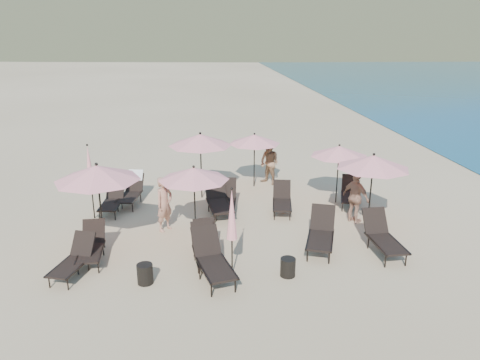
{
  "coord_description": "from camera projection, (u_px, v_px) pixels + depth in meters",
  "views": [
    {
      "loc": [
        -1.7,
        -10.8,
        5.79
      ],
      "look_at": [
        -0.24,
        3.5,
        1.1
      ],
      "focal_mm": 35.0,
      "sensor_mm": 36.0,
      "label": 1
    }
  ],
  "objects": [
    {
      "name": "side_table_1",
      "position": [
        288.0,
        267.0,
        11.39
      ],
      "size": [
        0.38,
        0.38,
        0.46
      ],
      "primitive_type": "cylinder",
      "color": "black",
      "rests_on": "ground"
    },
    {
      "name": "umbrella_open_1",
      "position": [
        194.0,
        174.0,
        13.06
      ],
      "size": [
        2.0,
        2.0,
        2.15
      ],
      "color": "black",
      "rests_on": "ground"
    },
    {
      "name": "lounger_9",
      "position": [
        218.0,
        200.0,
        15.11
      ],
      "size": [
        0.9,
        1.88,
        1.04
      ],
      "rotation": [
        0.0,
        0.0,
        0.12
      ],
      "color": "black",
      "rests_on": "ground"
    },
    {
      "name": "umbrella_open_3",
      "position": [
        200.0,
        140.0,
        16.1
      ],
      "size": [
        2.22,
        2.22,
        2.39
      ],
      "color": "black",
      "rests_on": "ground"
    },
    {
      "name": "lounger_11",
      "position": [
        350.0,
        193.0,
        15.96
      ],
      "size": [
        1.02,
        1.65,
        0.89
      ],
      "rotation": [
        0.0,
        0.0,
        -0.3
      ],
      "color": "black",
      "rests_on": "ground"
    },
    {
      "name": "lounger_10",
      "position": [
        282.0,
        200.0,
        15.33
      ],
      "size": [
        0.85,
        1.63,
        0.9
      ],
      "rotation": [
        0.0,
        0.0,
        -0.17
      ],
      "color": "black",
      "rests_on": "ground"
    },
    {
      "name": "umbrella_open_2",
      "position": [
        373.0,
        162.0,
        13.67
      ],
      "size": [
        2.16,
        2.16,
        2.32
      ],
      "color": "black",
      "rests_on": "ground"
    },
    {
      "name": "lounger_1",
      "position": [
        92.0,
        246.0,
        12.1
      ],
      "size": [
        0.66,
        1.58,
        0.89
      ],
      "rotation": [
        0.0,
        0.0,
        0.05
      ],
      "color": "black",
      "rests_on": "ground"
    },
    {
      "name": "lounger_6",
      "position": [
        132.0,
        190.0,
        16.08
      ],
      "size": [
        0.86,
        1.71,
        1.02
      ],
      "rotation": [
        0.0,
        0.0,
        -0.17
      ],
      "color": "black",
      "rests_on": "ground"
    },
    {
      "name": "umbrella_open_4",
      "position": [
        254.0,
        139.0,
        17.37
      ],
      "size": [
        1.94,
        1.94,
        2.09
      ],
      "color": "black",
      "rests_on": "ground"
    },
    {
      "name": "lounger_4",
      "position": [
        321.0,
        233.0,
        12.72
      ],
      "size": [
        1.21,
        1.9,
        1.02
      ],
      "rotation": [
        0.0,
        0.0,
        -0.33
      ],
      "color": "black",
      "rests_on": "ground"
    },
    {
      "name": "umbrella_open_0",
      "position": [
        97.0,
        173.0,
        12.27
      ],
      "size": [
        2.27,
        2.27,
        2.44
      ],
      "color": "black",
      "rests_on": "ground"
    },
    {
      "name": "ground",
      "position": [
        263.0,
        261.0,
        12.17
      ],
      "size": [
        800.0,
        800.0,
        0.0
      ],
      "primitive_type": "plane",
      "color": "#D6BA8C",
      "rests_on": "ground"
    },
    {
      "name": "umbrella_open_5",
      "position": [
        339.0,
        151.0,
        15.7
      ],
      "size": [
        1.94,
        1.94,
        2.09
      ],
      "color": "black",
      "rests_on": "ground"
    },
    {
      "name": "beachgoer_c",
      "position": [
        356.0,
        197.0,
        14.39
      ],
      "size": [
        0.85,
        1.02,
        1.64
      ],
      "primitive_type": "imported",
      "rotation": [
        0.0,
        0.0,
        2.13
      ],
      "color": "tan",
      "rests_on": "ground"
    },
    {
      "name": "umbrella_closed_1",
      "position": [
        89.0,
        167.0,
        14.4
      ],
      "size": [
        0.28,
        0.28,
        2.44
      ],
      "color": "black",
      "rests_on": "ground"
    },
    {
      "name": "lounger_5",
      "position": [
        383.0,
        236.0,
        12.53
      ],
      "size": [
        0.73,
        1.78,
        1.01
      ],
      "rotation": [
        0.0,
        0.0,
        0.04
      ],
      "color": "black",
      "rests_on": "ground"
    },
    {
      "name": "lounger_8",
      "position": [
        226.0,
        199.0,
        15.3
      ],
      "size": [
        0.86,
        1.75,
        0.96
      ],
      "rotation": [
        0.0,
        0.0,
        -0.13
      ],
      "color": "black",
      "rests_on": "ground"
    },
    {
      "name": "side_table_0",
      "position": [
        145.0,
        274.0,
        11.06
      ],
      "size": [
        0.38,
        0.38,
        0.49
      ],
      "primitive_type": "cylinder",
      "color": "black",
      "rests_on": "ground"
    },
    {
      "name": "lounger_7",
      "position": [
        112.0,
        200.0,
        15.34
      ],
      "size": [
        0.72,
        1.6,
        0.89
      ],
      "rotation": [
        0.0,
        0.0,
        -0.09
      ],
      "color": "black",
      "rests_on": "ground"
    },
    {
      "name": "beachgoer_a",
      "position": [
        164.0,
        204.0,
        13.82
      ],
      "size": [
        0.7,
        0.71,
        1.65
      ],
      "primitive_type": "imported",
      "rotation": [
        0.0,
        0.0,
        0.84
      ],
      "color": "#AD745D",
      "rests_on": "ground"
    },
    {
      "name": "beachgoer_b",
      "position": [
        269.0,
        163.0,
        17.96
      ],
      "size": [
        1.02,
        1.04,
        1.69
      ],
      "primitive_type": "imported",
      "rotation": [
        0.0,
        0.0,
        -0.87
      ],
      "color": "#966E4D",
      "rests_on": "ground"
    },
    {
      "name": "umbrella_closed_0",
      "position": [
        232.0,
        215.0,
        11.02
      ],
      "size": [
        0.27,
        0.27,
        2.28
      ],
      "color": "black",
      "rests_on": "ground"
    },
    {
      "name": "lounger_2",
      "position": [
        207.0,
        245.0,
        12.12
      ],
      "size": [
        0.76,
        1.63,
        0.9
      ],
      "rotation": [
        0.0,
        0.0,
        0.1
      ],
      "color": "black",
      "rests_on": "ground"
    },
    {
      "name": "lounger_12",
      "position": [
        205.0,
        249.0,
        11.91
      ],
      "size": [
        0.78,
        1.65,
        0.92
      ],
      "rotation": [
        0.0,
        0.0,
        0.11
      ],
      "color": "black",
      "rests_on": "ground"
    },
    {
      "name": "lounger_3",
      "position": [
        213.0,
        259.0,
        11.26
      ],
      "size": [
        1.1,
        1.92,
        1.04
      ],
      "rotation": [
        0.0,
        0.0,
        0.24
      ],
      "color": "black",
      "rests_on": "ground"
    },
    {
      "name": "lounger_0",
      "position": [
        74.0,
        259.0,
        11.42
      ],
      "size": [
        1.01,
        1.62,
        0.87
      ],
      "rotation": [
        0.0,
        0.0,
        -0.31
      ],
      "color": "black",
      "rests_on": "ground"
    }
  ]
}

